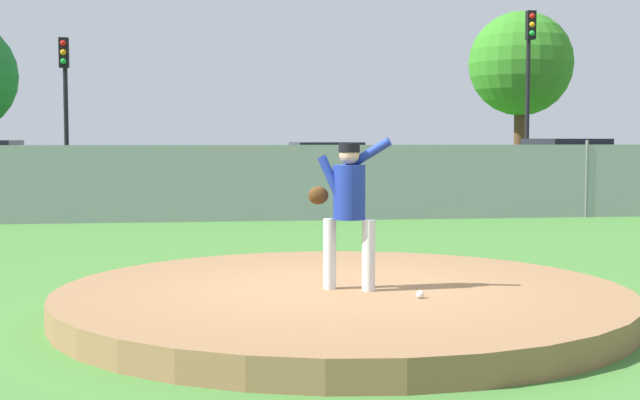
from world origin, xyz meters
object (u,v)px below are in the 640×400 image
Objects in this scene: parked_car_navy at (565,173)px; parked_car_champagne at (325,175)px; baseball at (420,294)px; traffic_light_near at (65,88)px; traffic_cone_orange at (385,189)px; pitcher_youth at (348,200)px; traffic_light_far at (529,71)px.

parked_car_navy is 6.54m from parked_car_champagne.
parked_car_champagne is (1.16, 15.07, 0.49)m from baseball.
parked_car_champagne is at bearing -32.48° from traffic_light_near.
parked_car_champagne is 3.25m from traffic_cone_orange.
traffic_light_near reaches higher than traffic_cone_orange.
traffic_cone_orange is (-4.43, 2.58, -0.56)m from parked_car_navy.
traffic_cone_orange is (3.86, 16.93, -0.90)m from pitcher_youth.
traffic_light_near is at bearing 160.77° from parked_car_navy.
traffic_light_near is at bearing 147.52° from parked_car_champagne.
traffic_cone_orange reaches higher than baseball.
parked_car_navy is 0.88× the size of traffic_light_near.
pitcher_youth is 2.75× the size of traffic_cone_orange.
traffic_light_far reaches higher than traffic_light_near.
traffic_light_far is (0.64, 4.55, 3.07)m from parked_car_navy.
traffic_light_far is at bearing 81.95° from parked_car_navy.
traffic_light_far is (7.18, 4.38, 3.10)m from parked_car_champagne.
pitcher_youth is 21.08m from traffic_light_far.
traffic_light_near is at bearing 166.57° from traffic_cone_orange.
baseball is 20.89m from traffic_light_near.
parked_car_champagne is at bearing -148.61° from traffic_light_far.
parked_car_navy is 14.89m from traffic_light_near.
pitcher_youth reaches higher than traffic_cone_orange.
traffic_light_far is (8.33, 19.45, 3.59)m from baseball.
baseball is 21.46m from traffic_light_far.
traffic_cone_orange is at bearing 149.74° from parked_car_navy.
parked_car_navy is 5.16m from traffic_cone_orange.
traffic_light_near reaches higher than baseball.
traffic_cone_orange is at bearing 77.15° from pitcher_youth.
pitcher_youth reaches higher than parked_car_navy.
pitcher_youth is 17.39m from traffic_cone_orange.
parked_car_champagne is at bearing 178.51° from parked_car_navy.
baseball is at bearing -72.63° from traffic_light_near.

